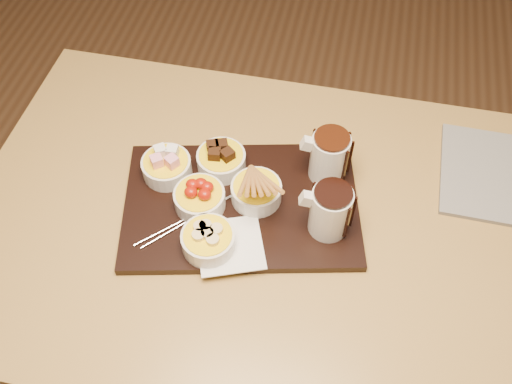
% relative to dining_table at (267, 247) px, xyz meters
% --- Properties ---
extents(ground, '(5.00, 5.00, 0.00)m').
position_rel_dining_table_xyz_m(ground, '(0.00, 0.00, -0.65)').
color(ground, '#55351D').
rests_on(ground, ground).
extents(dining_table, '(1.20, 0.80, 0.75)m').
position_rel_dining_table_xyz_m(dining_table, '(0.00, 0.00, 0.00)').
color(dining_table, '#A47F3D').
rests_on(dining_table, ground).
extents(serving_board, '(0.52, 0.39, 0.02)m').
position_rel_dining_table_xyz_m(serving_board, '(-0.06, 0.02, 0.11)').
color(serving_board, black).
rests_on(serving_board, dining_table).
extents(napkin, '(0.15, 0.15, 0.00)m').
position_rel_dining_table_xyz_m(napkin, '(-0.06, -0.08, 0.12)').
color(napkin, white).
rests_on(napkin, serving_board).
extents(bowl_marshmallows, '(0.10, 0.10, 0.04)m').
position_rel_dining_table_xyz_m(bowl_marshmallows, '(-0.22, 0.06, 0.14)').
color(bowl_marshmallows, silver).
rests_on(bowl_marshmallows, serving_board).
extents(bowl_cake, '(0.10, 0.10, 0.04)m').
position_rel_dining_table_xyz_m(bowl_cake, '(-0.12, 0.10, 0.14)').
color(bowl_cake, silver).
rests_on(bowl_cake, serving_board).
extents(bowl_strawberries, '(0.10, 0.10, 0.04)m').
position_rel_dining_table_xyz_m(bowl_strawberries, '(-0.13, -0.00, 0.14)').
color(bowl_strawberries, silver).
rests_on(bowl_strawberries, serving_board).
extents(bowl_biscotti, '(0.10, 0.10, 0.04)m').
position_rel_dining_table_xyz_m(bowl_biscotti, '(-0.03, 0.04, 0.14)').
color(bowl_biscotti, silver).
rests_on(bowl_biscotti, serving_board).
extents(bowl_bananas, '(0.10, 0.10, 0.04)m').
position_rel_dining_table_xyz_m(bowl_bananas, '(-0.09, -0.09, 0.14)').
color(bowl_bananas, silver).
rests_on(bowl_bananas, serving_board).
extents(pitcher_dark_chocolate, '(0.09, 0.09, 0.10)m').
position_rel_dining_table_xyz_m(pitcher_dark_chocolate, '(0.12, -0.00, 0.17)').
color(pitcher_dark_chocolate, silver).
rests_on(pitcher_dark_chocolate, serving_board).
extents(pitcher_milk_chocolate, '(0.09, 0.09, 0.10)m').
position_rel_dining_table_xyz_m(pitcher_milk_chocolate, '(0.10, 0.13, 0.17)').
color(pitcher_milk_chocolate, silver).
rests_on(pitcher_milk_chocolate, serving_board).
extents(fondue_skewers, '(0.20, 0.21, 0.01)m').
position_rel_dining_table_xyz_m(fondue_skewers, '(-0.14, -0.03, 0.12)').
color(fondue_skewers, silver).
rests_on(fondue_skewers, serving_board).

